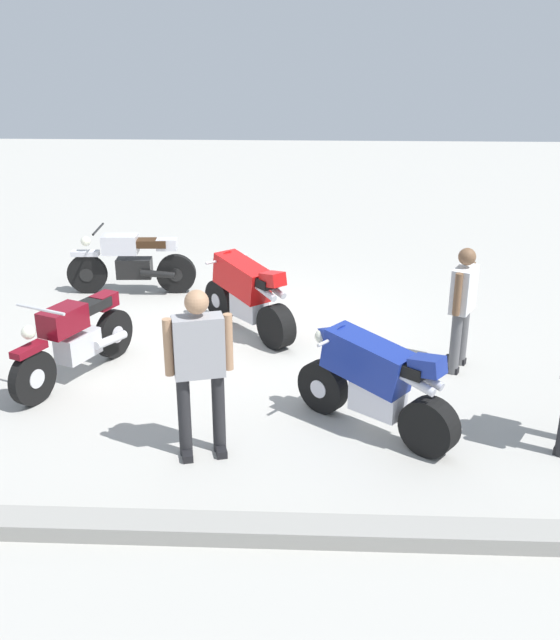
{
  "coord_description": "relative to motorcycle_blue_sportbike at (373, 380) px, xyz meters",
  "views": [
    {
      "loc": [
        -1.01,
        9.59,
        3.95
      ],
      "look_at": [
        -0.67,
        1.5,
        0.75
      ],
      "focal_mm": 40.57,
      "sensor_mm": 36.0,
      "label": 1
    }
  ],
  "objects": [
    {
      "name": "ground_plane",
      "position": [
        1.7,
        -2.77,
        -0.59
      ],
      "size": [
        40.0,
        40.0,
        0.0
      ],
      "primitive_type": "plane",
      "color": "#ADAAA3"
    },
    {
      "name": "curb_edge",
      "position": [
        1.7,
        1.83,
        -0.52
      ],
      "size": [
        14.0,
        0.3,
        0.15
      ],
      "primitive_type": "cube",
      "color": "gray",
      "rests_on": "ground"
    },
    {
      "name": "motorcycle_blue_sportbike",
      "position": [
        0.0,
        0.0,
        0.0
      ],
      "size": [
        1.64,
        1.37,
        1.14
      ],
      "rotation": [
        0.0,
        0.0,
        5.61
      ],
      "color": "black",
      "rests_on": "ground"
    },
    {
      "name": "motorcycle_red_sportbike",
      "position": [
        1.57,
        -2.7,
        0.0
      ],
      "size": [
        1.41,
        1.61,
        1.14
      ],
      "rotation": [
        0.0,
        0.0,
        5.42
      ],
      "color": "black",
      "rests_on": "ground"
    },
    {
      "name": "motorcycle_maroon_cruiser",
      "position": [
        3.51,
        -1.13,
        -0.07
      ],
      "size": [
        1.02,
        1.96,
        1.09
      ],
      "rotation": [
        0.0,
        0.0,
        1.15
      ],
      "color": "black",
      "rests_on": "ground"
    },
    {
      "name": "motorcycle_silver_cruiser",
      "position": [
        3.57,
        -4.3,
        -0.07
      ],
      "size": [
        2.09,
        0.7,
        1.09
      ],
      "rotation": [
        0.0,
        0.0,
        0.05
      ],
      "color": "black",
      "rests_on": "ground"
    },
    {
      "name": "person_in_gray_shirt",
      "position": [
        1.74,
        0.51,
        0.41
      ],
      "size": [
        0.67,
        0.41,
        1.74
      ],
      "rotation": [
        0.0,
        0.0,
        1.84
      ],
      "color": "#262628",
      "rests_on": "ground"
    },
    {
      "name": "person_in_white_shirt",
      "position": [
        -1.2,
        -1.6,
        0.29
      ],
      "size": [
        0.46,
        0.59,
        1.58
      ],
      "rotation": [
        0.0,
        0.0,
        5.81
      ],
      "color": "#59595B",
      "rests_on": "ground"
    }
  ]
}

